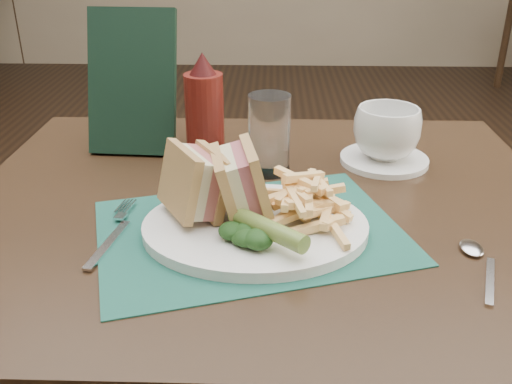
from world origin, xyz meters
TOP-DOWN VIEW (x-y plane):
  - floor at (0.00, 0.00)m, footprint 7.00×7.00m
  - wall_back at (0.00, 3.50)m, footprint 6.00×0.00m
  - placemat at (-0.01, -0.60)m, footprint 0.46×0.39m
  - plate at (-0.01, -0.60)m, footprint 0.31×0.25m
  - sandwich_half_a at (-0.11, -0.59)m, footprint 0.11×0.12m
  - sandwich_half_b at (-0.05, -0.58)m, footprint 0.09×0.11m
  - kale_garnish at (-0.01, -0.65)m, footprint 0.11×0.08m
  - pickle_spear at (0.01, -0.66)m, footprint 0.10×0.10m
  - fries_pile at (0.06, -0.58)m, footprint 0.18×0.20m
  - fork at (-0.20, -0.61)m, footprint 0.06×0.17m
  - spoon at (0.27, -0.68)m, footprint 0.08×0.15m
  - saucer at (0.21, -0.35)m, footprint 0.20×0.20m
  - coffee_cup at (0.21, -0.35)m, footprint 0.14×0.14m
  - drinking_glass at (0.01, -0.39)m, footprint 0.08×0.08m
  - ketchup_bottle at (-0.10, -0.35)m, footprint 0.07×0.07m
  - check_presenter at (-0.23, -0.29)m, footprint 0.16×0.10m

SIDE VIEW (x-z plane):
  - floor at x=0.00m, z-range 0.00..0.00m
  - wall_back at x=0.00m, z-range -3.00..3.00m
  - placemat at x=-0.01m, z-range 0.75..0.75m
  - spoon at x=0.27m, z-range 0.75..0.76m
  - saucer at x=0.21m, z-range 0.75..0.76m
  - fork at x=-0.20m, z-range 0.75..0.76m
  - plate at x=-0.01m, z-range 0.75..0.77m
  - kale_garnish at x=-0.01m, z-range 0.77..0.79m
  - pickle_spear at x=0.01m, z-range 0.78..0.80m
  - fries_pile at x=0.06m, z-range 0.77..0.83m
  - coffee_cup at x=0.21m, z-range 0.76..0.85m
  - drinking_glass at x=0.01m, z-range 0.75..0.88m
  - sandwich_half_a at x=-0.11m, z-range 0.77..0.87m
  - sandwich_half_b at x=-0.05m, z-range 0.77..0.87m
  - ketchup_bottle at x=-0.10m, z-range 0.75..0.94m
  - check_presenter at x=-0.23m, z-range 0.75..0.99m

